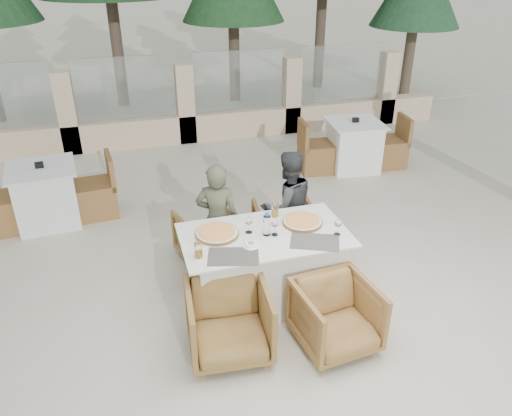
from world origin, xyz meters
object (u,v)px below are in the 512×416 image
object	(u,v)px
wine_glass_corner	(338,226)
beer_glass_left	(198,250)
beer_glass_right	(275,210)
bg_table_a	(46,195)
pizza_left	(217,233)
armchair_far_right	(284,231)
armchair_near_left	(229,321)
armchair_near_right	(336,316)
water_bottle	(267,224)
olive_dish	(251,244)
wine_glass_centre	(249,224)
armchair_far_left	(207,235)
bg_table_b	(353,145)
pizza_right	(302,221)
wine_glass_near	(275,226)
diner_left	(218,220)
diner_right	(287,206)
dining_table	(264,268)

from	to	relation	value
wine_glass_corner	beer_glass_left	xyz separation A→B (m)	(-1.33, -0.01, -0.02)
beer_glass_right	bg_table_a	world-z (taller)	beer_glass_right
pizza_left	armchair_far_right	world-z (taller)	pizza_left
beer_glass_left	beer_glass_right	distance (m)	1.02
wine_glass_corner	beer_glass_left	world-z (taller)	wine_glass_corner
pizza_left	bg_table_a	xyz separation A→B (m)	(-1.77, 2.19, -0.41)
wine_glass_corner	armchair_near_left	world-z (taller)	wine_glass_corner
armchair_near_right	water_bottle	bearing A→B (deg)	111.48
olive_dish	armchair_near_left	distance (m)	0.71
beer_glass_left	armchair_far_right	size ratio (longest dim) A/B	0.21
water_bottle	wine_glass_centre	xyz separation A→B (m)	(-0.15, 0.09, -0.03)
armchair_far_left	olive_dish	bearing A→B (deg)	85.75
bg_table_b	beer_glass_left	bearing A→B (deg)	-128.67
beer_glass_right	beer_glass_left	bearing A→B (deg)	-149.36
pizza_right	wine_glass_centre	bearing A→B (deg)	-178.03
wine_glass_near	beer_glass_left	bearing A→B (deg)	-167.43
pizza_right	armchair_far_left	bearing A→B (deg)	133.99
diner_left	water_bottle	bearing A→B (deg)	141.39
water_bottle	wine_glass_corner	bearing A→B (deg)	-15.95
wine_glass_near	armchair_near_right	world-z (taller)	wine_glass_near
wine_glass_corner	diner_right	world-z (taller)	diner_right
dining_table	pizza_left	distance (m)	0.61
wine_glass_near	beer_glass_left	distance (m)	0.78
beer_glass_left	diner_right	distance (m)	1.47
olive_dish	bg_table_a	distance (m)	3.22
bg_table_a	wine_glass_centre	bearing A→B (deg)	-52.70
dining_table	olive_dish	size ratio (longest dim) A/B	14.55
wine_glass_centre	wine_glass_corner	size ratio (longest dim) A/B	1.00
beer_glass_left	armchair_near_left	xyz separation A→B (m)	(0.17, -0.40, -0.51)
water_bottle	armchair_near_left	world-z (taller)	water_bottle
wine_glass_centre	diner_left	xyz separation A→B (m)	(-0.19, 0.56, -0.23)
diner_right	bg_table_a	bearing A→B (deg)	-38.98
beer_glass_left	bg_table_a	size ratio (longest dim) A/B	0.09
armchair_near_left	armchair_near_right	bearing A→B (deg)	-6.41
bg_table_b	pizza_right	bearing A→B (deg)	-119.00
wine_glass_centre	armchair_far_right	distance (m)	1.06
wine_glass_corner	diner_left	world-z (taller)	diner_left
wine_glass_near	beer_glass_right	bearing A→B (deg)	71.43
pizza_left	wine_glass_centre	xyz separation A→B (m)	(0.30, -0.04, 0.07)
olive_dish	armchair_far_left	distance (m)	1.23
wine_glass_centre	armchair_far_right	size ratio (longest dim) A/B	0.27
bg_table_b	armchair_far_right	bearing A→B (deg)	-125.78
dining_table	armchair_near_right	distance (m)	0.90
armchair_near_left	diner_right	bearing A→B (deg)	57.62
dining_table	wine_glass_corner	world-z (taller)	wine_glass_corner
pizza_left	armchair_near_left	world-z (taller)	pizza_left
water_bottle	armchair_far_left	bearing A→B (deg)	113.30
wine_glass_centre	wine_glass_near	distance (m)	0.25
pizza_left	armchair_near_left	distance (m)	0.86
dining_table	armchair_far_left	distance (m)	1.02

